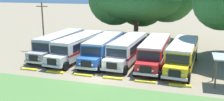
{
  "coord_description": "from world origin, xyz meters",
  "views": [
    {
      "loc": [
        8.33,
        -22.46,
        8.59
      ],
      "look_at": [
        0.0,
        4.55,
        1.6
      ],
      "focal_mm": 40.47,
      "sensor_mm": 36.0,
      "label": 1
    }
  ],
  "objects": [
    {
      "name": "ground_plane",
      "position": [
        0.0,
        0.0,
        0.0
      ],
      "size": [
        220.0,
        220.0,
        0.0
      ],
      "primitive_type": "plane",
      "color": "#84755B"
    },
    {
      "name": "parked_bus_slot_0",
      "position": [
        -7.75,
        6.39,
        1.58
      ],
      "size": [
        2.95,
        10.87,
        2.82
      ],
      "rotation": [
        0.0,
        0.0,
        -1.6
      ],
      "color": "#9E9993",
      "rests_on": "ground_plane"
    },
    {
      "name": "parked_bus_slot_1",
      "position": [
        -4.7,
        5.65,
        1.58
      ],
      "size": [
        3.51,
        10.97,
        2.82
      ],
      "rotation": [
        0.0,
        0.0,
        -1.66
      ],
      "color": "silver",
      "rests_on": "ground_plane"
    },
    {
      "name": "parked_bus_slot_2",
      "position": [
        -1.5,
        6.03,
        1.58
      ],
      "size": [
        2.73,
        10.85,
        2.82
      ],
      "rotation": [
        0.0,
        0.0,
        -1.57
      ],
      "color": "#23519E",
      "rests_on": "ground_plane"
    },
    {
      "name": "parked_bus_slot_3",
      "position": [
        1.49,
        6.2,
        1.58
      ],
      "size": [
        3.12,
        10.9,
        2.82
      ],
      "rotation": [
        0.0,
        0.0,
        -1.62
      ],
      "color": "silver",
      "rests_on": "ground_plane"
    },
    {
      "name": "parked_bus_slot_4",
      "position": [
        4.74,
        5.99,
        1.58
      ],
      "size": [
        2.82,
        10.86,
        2.82
      ],
      "rotation": [
        0.0,
        0.0,
        -1.59
      ],
      "color": "red",
      "rests_on": "ground_plane"
    },
    {
      "name": "parked_bus_slot_5",
      "position": [
        7.85,
        5.66,
        1.58
      ],
      "size": [
        3.49,
        10.96,
        2.82
      ],
      "rotation": [
        0.0,
        0.0,
        -1.66
      ],
      "color": "yellow",
      "rests_on": "ground_plane"
    },
    {
      "name": "curb_wheelstop_0",
      "position": [
        -7.91,
        -0.25,
        0.07
      ],
      "size": [
        2.0,
        0.36,
        0.15
      ],
      "primitive_type": "cube",
      "color": "yellow",
      "rests_on": "ground_plane"
    },
    {
      "name": "curb_wheelstop_1",
      "position": [
        -4.75,
        -0.25,
        0.07
      ],
      "size": [
        2.0,
        0.36,
        0.15
      ],
      "primitive_type": "cube",
      "color": "yellow",
      "rests_on": "ground_plane"
    },
    {
      "name": "curb_wheelstop_2",
      "position": [
        -1.58,
        -0.25,
        0.07
      ],
      "size": [
        2.0,
        0.36,
        0.15
      ],
      "primitive_type": "cube",
      "color": "yellow",
      "rests_on": "ground_plane"
    },
    {
      "name": "curb_wheelstop_3",
      "position": [
        1.58,
        -0.25,
        0.07
      ],
      "size": [
        2.0,
        0.36,
        0.15
      ],
      "primitive_type": "cube",
      "color": "yellow",
      "rests_on": "ground_plane"
    },
    {
      "name": "curb_wheelstop_4",
      "position": [
        4.75,
        -0.25,
        0.07
      ],
      "size": [
        2.0,
        0.36,
        0.15
      ],
      "primitive_type": "cube",
      "color": "yellow",
      "rests_on": "ground_plane"
    },
    {
      "name": "curb_wheelstop_5",
      "position": [
        7.91,
        -0.25,
        0.07
      ],
      "size": [
        2.0,
        0.36,
        0.15
      ],
      "primitive_type": "cube",
      "color": "yellow",
      "rests_on": "ground_plane"
    },
    {
      "name": "utility_pole",
      "position": [
        -11.69,
        8.92,
        3.6
      ],
      "size": [
        1.8,
        0.2,
        6.72
      ],
      "color": "brown",
      "rests_on": "ground_plane"
    }
  ]
}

